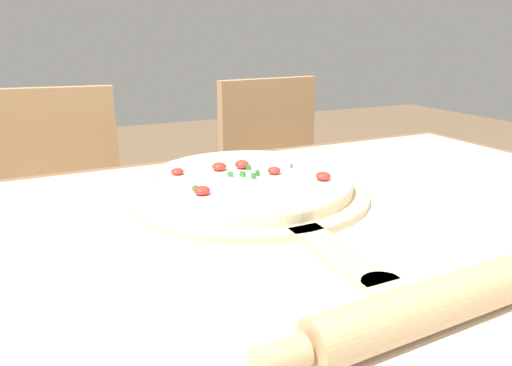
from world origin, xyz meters
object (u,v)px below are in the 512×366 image
at_px(rolling_pin, 443,301).
at_px(chair_right, 281,188).
at_px(pizza, 248,181).
at_px(chair_left, 56,223).
at_px(pizza_peel, 253,194).

distance_m(rolling_pin, chair_right, 1.18).
bearing_deg(pizza, chair_left, 114.76).
height_order(pizza_peel, chair_left, chair_left).
height_order(pizza_peel, rolling_pin, rolling_pin).
bearing_deg(chair_right, pizza_peel, -127.78).
bearing_deg(pizza_peel, rolling_pin, -87.99).
relative_size(pizza, chair_right, 0.40).
distance_m(pizza_peel, pizza, 0.03).
relative_size(rolling_pin, chair_left, 0.45).
xyz_separation_m(pizza_peel, rolling_pin, (0.01, -0.40, 0.02)).
bearing_deg(chair_left, rolling_pin, -66.56).
height_order(pizza, chair_left, chair_left).
bearing_deg(chair_right, pizza, -128.42).
distance_m(pizza, chair_left, 0.78).
xyz_separation_m(pizza_peel, pizza, (-0.00, 0.02, 0.02)).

